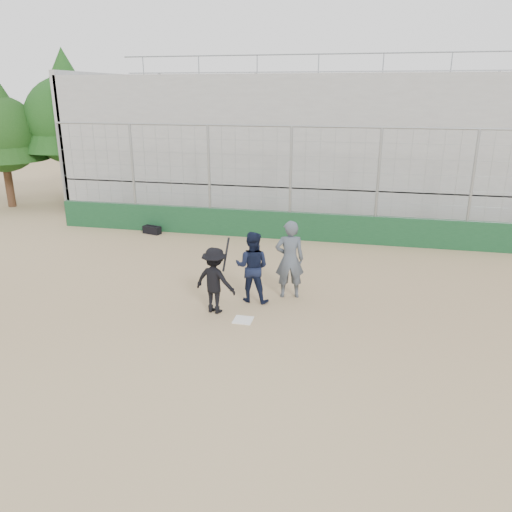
% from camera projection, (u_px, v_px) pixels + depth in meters
% --- Properties ---
extents(ground, '(90.00, 90.00, 0.00)m').
position_uv_depth(ground, '(243.00, 320.00, 11.75)').
color(ground, olive).
rests_on(ground, ground).
extents(home_plate, '(0.44, 0.44, 0.02)m').
position_uv_depth(home_plate, '(243.00, 320.00, 11.75)').
color(home_plate, white).
rests_on(home_plate, ground).
extents(backstop, '(18.10, 0.25, 4.04)m').
position_uv_depth(backstop, '(290.00, 213.00, 17.94)').
color(backstop, '#123A1E').
rests_on(backstop, ground).
extents(bleachers, '(20.25, 6.70, 6.98)m').
position_uv_depth(bleachers, '(308.00, 144.00, 21.90)').
color(bleachers, gray).
rests_on(bleachers, ground).
extents(tree_left, '(4.48, 4.48, 7.00)m').
position_uv_depth(tree_left, '(67.00, 108.00, 22.83)').
color(tree_left, '#3C2416').
rests_on(tree_left, ground).
extents(tree_right, '(3.84, 3.84, 6.00)m').
position_uv_depth(tree_right, '(0.00, 124.00, 22.16)').
color(tree_right, '#3A2315').
rests_on(tree_right, ground).
extents(batter_at_plate, '(1.17, 0.86, 1.80)m').
position_uv_depth(batter_at_plate, '(215.00, 280.00, 11.98)').
color(batter_at_plate, black).
rests_on(batter_at_plate, ground).
extents(catcher_crouched, '(0.96, 0.78, 1.24)m').
position_uv_depth(catcher_crouched, '(252.00, 279.00, 12.64)').
color(catcher_crouched, black).
rests_on(catcher_crouched, ground).
extents(umpire, '(0.85, 0.66, 1.85)m').
position_uv_depth(umpire, '(290.00, 263.00, 12.84)').
color(umpire, '#444C57').
rests_on(umpire, ground).
extents(equipment_bag, '(0.74, 0.47, 0.33)m').
position_uv_depth(equipment_bag, '(152.00, 230.00, 18.85)').
color(equipment_bag, black).
rests_on(equipment_bag, ground).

